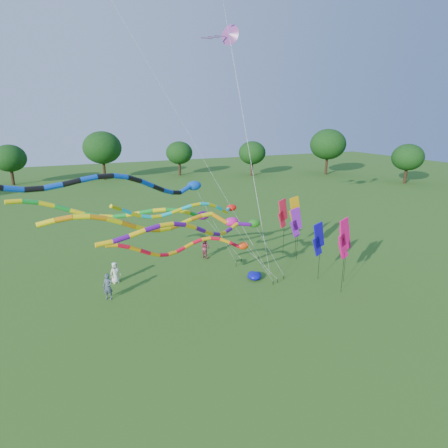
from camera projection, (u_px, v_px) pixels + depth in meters
name	position (u px, v px, depth m)	size (l,w,h in m)	color
ground	(268.00, 311.00, 22.62)	(160.00, 160.00, 0.00)	#285C18
tree_ring	(191.00, 221.00, 22.22)	(120.79, 119.69, 9.56)	#382314
tube_kite_red	(199.00, 246.00, 22.39)	(11.38, 1.93, 5.63)	black
tube_kite_orange	(174.00, 222.00, 20.43)	(13.76, 2.92, 7.61)	black
tube_kite_purple	(211.00, 228.00, 20.28)	(12.72, 5.05, 7.12)	black
tube_kite_blue	(138.00, 185.00, 21.14)	(14.83, 5.71, 9.17)	black
tube_kite_cyan	(197.00, 210.00, 24.31)	(11.89, 4.92, 7.24)	black
tube_kite_green	(141.00, 212.00, 25.48)	(15.46, 1.09, 7.28)	black
delta_kite_high_c	(229.00, 35.00, 27.24)	(3.21, 6.85, 18.08)	black
banner_pole_violet	(296.00, 223.00, 29.83)	(1.16, 0.10, 4.41)	black
banner_pole_blue_a	(318.00, 239.00, 26.02)	(1.16, 0.28, 4.34)	black
banner_pole_magenta_a	(344.00, 237.00, 23.76)	(1.15, 0.35, 5.23)	black
banner_pole_orange	(295.00, 212.00, 29.86)	(1.16, 0.10, 5.26)	black
banner_pole_magenta_b	(344.00, 242.00, 25.67)	(1.16, 0.10, 4.27)	black
banner_pole_red	(283.00, 214.00, 30.57)	(1.14, 0.39, 4.93)	black
blue_nylon_heap	(258.00, 276.00, 27.00)	(1.17, 1.33, 0.52)	#0C0DA2
person_a	(115.00, 273.00, 26.25)	(0.75, 0.49, 1.53)	silver
person_b	(108.00, 287.00, 23.83)	(0.64, 0.42, 1.75)	#414E5C
person_c	(205.00, 248.00, 30.95)	(0.83, 0.65, 1.71)	#8A3244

